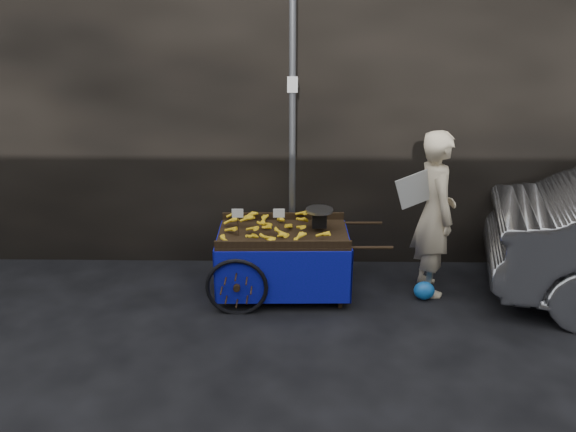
{
  "coord_description": "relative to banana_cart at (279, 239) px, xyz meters",
  "views": [
    {
      "loc": [
        0.35,
        -5.3,
        3.26
      ],
      "look_at": [
        0.26,
        0.5,
        1.07
      ],
      "focal_mm": 35.0,
      "sensor_mm": 36.0,
      "label": 1
    }
  ],
  "objects": [
    {
      "name": "ground",
      "position": [
        -0.15,
        -0.73,
        -0.7
      ],
      "size": [
        80.0,
        80.0,
        0.0
      ],
      "primitive_type": "plane",
      "color": "black",
      "rests_on": "ground"
    },
    {
      "name": "building_wall",
      "position": [
        0.24,
        1.87,
        1.8
      ],
      "size": [
        13.5,
        2.0,
        5.0
      ],
      "color": "black",
      "rests_on": "ground"
    },
    {
      "name": "street_pole",
      "position": [
        0.15,
        0.57,
        1.31
      ],
      "size": [
        0.12,
        0.1,
        4.0
      ],
      "color": "slate",
      "rests_on": "ground"
    },
    {
      "name": "banana_cart",
      "position": [
        0.0,
        0.0,
        0.0
      ],
      "size": [
        2.1,
        1.07,
        1.13
      ],
      "rotation": [
        0.0,
        0.0,
        0.02
      ],
      "color": "black",
      "rests_on": "ground"
    },
    {
      "name": "vendor",
      "position": [
        1.81,
        0.1,
        0.29
      ],
      "size": [
        0.78,
        0.76,
        1.96
      ],
      "rotation": [
        0.0,
        0.0,
        1.67
      ],
      "color": "beige",
      "rests_on": "ground"
    },
    {
      "name": "plastic_bag",
      "position": [
        1.71,
        -0.15,
        -0.59
      ],
      "size": [
        0.25,
        0.2,
        0.22
      ],
      "primitive_type": "ellipsoid",
      "color": "#185EB4",
      "rests_on": "ground"
    }
  ]
}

